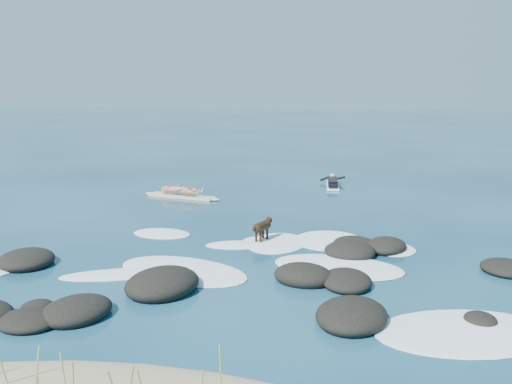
# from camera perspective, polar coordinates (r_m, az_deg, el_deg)

# --- Properties ---
(ground) EXTENTS (160.00, 160.00, 0.00)m
(ground) POSITION_cam_1_polar(r_m,az_deg,el_deg) (14.96, -2.96, -6.27)
(ground) COLOR #0A2642
(ground) RESTS_ON ground
(reef_rocks) EXTENTS (14.77, 7.85, 0.62)m
(reef_rocks) POSITION_cam_1_polar(r_m,az_deg,el_deg) (12.74, -4.29, -8.83)
(reef_rocks) COLOR black
(reef_rocks) RESTS_ON ground
(breaking_foam) EXTENTS (14.89, 8.25, 0.12)m
(breaking_foam) POSITION_cam_1_polar(r_m,az_deg,el_deg) (14.03, -0.81, -7.39)
(breaking_foam) COLOR white
(breaking_foam) RESTS_ON ground
(standing_surfer_rig) EXTENTS (3.27, 1.24, 1.88)m
(standing_surfer_rig) POSITION_cam_1_polar(r_m,az_deg,el_deg) (22.18, -7.48, 1.32)
(standing_surfer_rig) COLOR beige
(standing_surfer_rig) RESTS_ON ground
(paddling_surfer_rig) EXTENTS (1.13, 2.51, 0.44)m
(paddling_surfer_rig) POSITION_cam_1_polar(r_m,az_deg,el_deg) (24.72, 7.68, 0.91)
(paddling_surfer_rig) COLOR white
(paddling_surfer_rig) RESTS_ON ground
(dog) EXTENTS (0.53, 1.03, 0.68)m
(dog) POSITION_cam_1_polar(r_m,az_deg,el_deg) (15.97, 0.68, -3.45)
(dog) COLOR black
(dog) RESTS_ON ground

